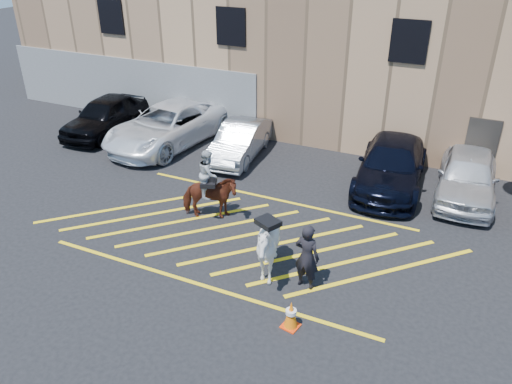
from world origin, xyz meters
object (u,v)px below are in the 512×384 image
at_px(car_white_suv, 467,175).
at_px(car_blue_suv, 392,164).
at_px(handler, 307,257).
at_px(traffic_cone, 291,314).
at_px(car_silver_sedan, 240,141).
at_px(car_white_pickup, 168,125).
at_px(mounted_bay, 209,192).
at_px(saddled_white, 268,247).
at_px(car_black_suv, 106,115).

bearing_deg(car_white_suv, car_blue_suv, -177.72).
relative_size(handler, traffic_cone, 2.48).
bearing_deg(car_white_suv, handler, -117.37).
distance_m(car_silver_sedan, car_blue_suv, 5.90).
height_order(car_blue_suv, car_white_suv, car_white_suv).
xyz_separation_m(car_silver_sedan, car_white_suv, (8.39, 0.27, 0.11)).
bearing_deg(car_blue_suv, car_white_pickup, 176.56).
bearing_deg(mounted_bay, car_blue_suv, 45.33).
distance_m(mounted_bay, saddled_white, 3.46).
bearing_deg(saddled_white, mounted_bay, 144.96).
bearing_deg(handler, car_blue_suv, -89.52).
xyz_separation_m(car_black_suv, handler, (11.64, -6.49, 0.09)).
xyz_separation_m(saddled_white, traffic_cone, (1.23, -1.50, -0.57)).
height_order(saddled_white, traffic_cone, saddled_white).
height_order(car_white_pickup, saddled_white, saddled_white).
xyz_separation_m(car_silver_sedan, handler, (5.10, -6.56, 0.22)).
distance_m(car_white_pickup, handler, 10.66).
height_order(car_white_pickup, mounted_bay, mounted_bay).
distance_m(car_white_pickup, traffic_cone, 11.83).
height_order(car_black_suv, mounted_bay, mounted_bay).
xyz_separation_m(car_white_pickup, car_white_suv, (11.70, 0.28, -0.04)).
bearing_deg(saddled_white, car_blue_suv, 74.69).
bearing_deg(mounted_bay, saddled_white, -35.04).
distance_m(car_black_suv, traffic_cone, 14.31).
distance_m(handler, mounted_bay, 4.33).
relative_size(car_silver_sedan, car_white_suv, 0.89).
height_order(car_silver_sedan, car_blue_suv, car_blue_suv).
xyz_separation_m(car_black_suv, car_blue_suv, (12.43, 0.16, -0.03)).
bearing_deg(car_silver_sedan, mounted_bay, -81.23).
relative_size(car_black_suv, traffic_cone, 6.52).
distance_m(car_black_suv, saddled_white, 12.45).
xyz_separation_m(car_black_suv, car_white_pickup, (3.22, 0.06, 0.02)).
height_order(car_blue_suv, traffic_cone, car_blue_suv).
bearing_deg(saddled_white, car_white_pickup, 138.21).
bearing_deg(car_blue_suv, saddled_white, -109.43).
bearing_deg(car_white_pickup, car_black_suv, -171.40).
height_order(car_black_suv, saddled_white, saddled_white).
xyz_separation_m(car_white_pickup, mounted_bay, (4.55, -4.61, 0.10)).
bearing_deg(car_white_suv, traffic_cone, -111.94).
relative_size(car_white_suv, saddled_white, 2.13).
height_order(car_black_suv, car_white_pickup, car_white_pickup).
bearing_deg(car_silver_sedan, car_white_pickup, 174.09).
height_order(car_silver_sedan, saddled_white, saddled_white).
bearing_deg(car_black_suv, car_blue_suv, -2.39).
relative_size(car_white_suv, traffic_cone, 6.38).
distance_m(car_white_suv, handler, 7.57).
height_order(car_black_suv, car_blue_suv, car_black_suv).
xyz_separation_m(car_white_pickup, car_silver_sedan, (3.32, 0.01, -0.15)).
bearing_deg(handler, car_silver_sedan, -44.82).
distance_m(car_blue_suv, handler, 6.70).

